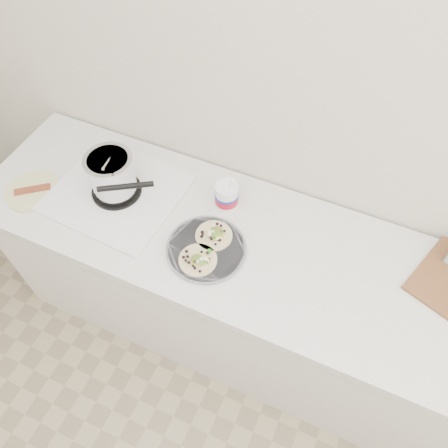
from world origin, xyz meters
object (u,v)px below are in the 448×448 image
at_px(tub, 227,195).
at_px(bacon_plate, 33,191).
at_px(stove, 114,181).
at_px(taco_plate, 206,247).

xyz_separation_m(tub, bacon_plate, (-0.77, -0.27, -0.06)).
height_order(stove, taco_plate, stove).
relative_size(stove, tub, 2.45).
relative_size(stove, taco_plate, 1.72).
relative_size(tub, bacon_plate, 0.95).
xyz_separation_m(taco_plate, tub, (-0.02, 0.23, 0.05)).
bearing_deg(bacon_plate, taco_plate, 2.65).
relative_size(stove, bacon_plate, 2.33).
bearing_deg(stove, taco_plate, -9.20).
relative_size(taco_plate, tub, 1.42).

